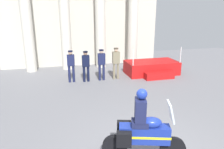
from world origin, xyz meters
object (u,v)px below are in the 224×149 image
at_px(officer_in_row_0, 71,64).
at_px(officer_in_row_1, 86,64).
at_px(officer_in_row_3, 116,61).
at_px(motorcycle_with_rider, 141,131).
at_px(officer_in_row_2, 102,62).
at_px(reviewing_stand, 152,68).

height_order(officer_in_row_0, officer_in_row_1, officer_in_row_0).
bearing_deg(officer_in_row_3, motorcycle_with_rider, 80.80).
distance_m(officer_in_row_1, motorcycle_with_rider, 6.58).
bearing_deg(officer_in_row_0, officer_in_row_1, 172.31).
distance_m(officer_in_row_2, motorcycle_with_rider, 6.60).
height_order(officer_in_row_2, motorcycle_with_rider, motorcycle_with_rider).
xyz_separation_m(officer_in_row_0, officer_in_row_1, (0.76, -0.12, -0.03)).
xyz_separation_m(officer_in_row_2, motorcycle_with_rider, (-0.37, -6.59, -0.20)).
bearing_deg(officer_in_row_1, reviewing_stand, -172.76).
relative_size(officer_in_row_1, motorcycle_with_rider, 0.81).
height_order(officer_in_row_1, officer_in_row_2, officer_in_row_2).
height_order(reviewing_stand, officer_in_row_1, reviewing_stand).
height_order(officer_in_row_0, officer_in_row_3, officer_in_row_3).
distance_m(reviewing_stand, officer_in_row_3, 2.45).
xyz_separation_m(officer_in_row_1, motorcycle_with_rider, (0.47, -6.56, -0.17)).
xyz_separation_m(reviewing_stand, motorcycle_with_rider, (-3.52, -7.00, 0.43)).
distance_m(officer_in_row_0, officer_in_row_3, 2.42).
relative_size(officer_in_row_1, officer_in_row_3, 0.94).
xyz_separation_m(reviewing_stand, officer_in_row_2, (-3.14, -0.40, 0.63)).
bearing_deg(reviewing_stand, motorcycle_with_rider, -116.68).
bearing_deg(officer_in_row_1, officer_in_row_3, -177.32).
relative_size(officer_in_row_0, officer_in_row_3, 0.97).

